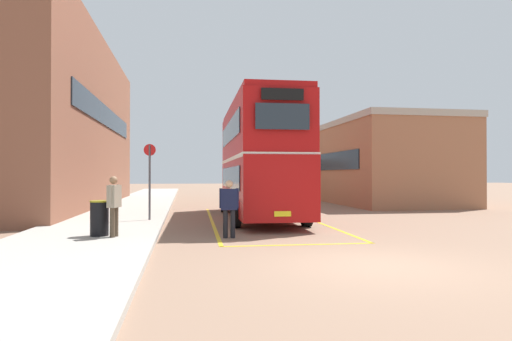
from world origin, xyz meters
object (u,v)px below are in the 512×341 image
(pedestrian_boarding, at_px, (229,205))
(litter_bin, at_px, (99,218))
(double_decker_bus, at_px, (259,158))
(bus_stop_sign, at_px, (150,174))
(single_deck_bus, at_px, (275,177))
(pedestrian_waiting_near, at_px, (114,202))

(pedestrian_boarding, height_order, litter_bin, pedestrian_boarding)
(double_decker_bus, bearing_deg, bus_stop_sign, -163.39)
(litter_bin, bearing_deg, bus_stop_sign, 76.20)
(pedestrian_boarding, bearing_deg, single_deck_bus, 75.20)
(single_deck_bus, bearing_deg, litter_bin, -112.51)
(single_deck_bus, relative_size, pedestrian_boarding, 5.85)
(bus_stop_sign, bearing_deg, pedestrian_waiting_near, -97.59)
(litter_bin, distance_m, bus_stop_sign, 4.45)
(single_deck_bus, bearing_deg, double_decker_bus, -103.79)
(bus_stop_sign, bearing_deg, pedestrian_boarding, -58.62)
(double_decker_bus, height_order, pedestrian_boarding, double_decker_bus)
(double_decker_bus, xyz_separation_m, pedestrian_waiting_near, (-4.94, -5.75, -1.43))
(single_deck_bus, distance_m, pedestrian_boarding, 24.70)
(single_deck_bus, xyz_separation_m, pedestrian_boarding, (-6.31, -23.87, -0.68))
(double_decker_bus, bearing_deg, single_deck_bus, 76.21)
(pedestrian_waiting_near, xyz_separation_m, litter_bin, (-0.43, 0.28, -0.46))
(single_deck_bus, distance_m, litter_bin, 25.83)
(pedestrian_boarding, bearing_deg, bus_stop_sign, 121.38)
(pedestrian_waiting_near, distance_m, bus_stop_sign, 4.55)
(single_deck_bus, height_order, pedestrian_boarding, single_deck_bus)
(double_decker_bus, height_order, pedestrian_waiting_near, double_decker_bus)
(single_deck_bus, height_order, litter_bin, single_deck_bus)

